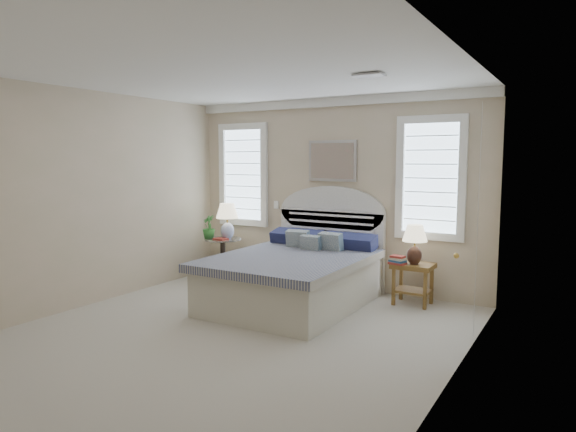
% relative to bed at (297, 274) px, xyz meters
% --- Properties ---
extents(floor, '(4.50, 5.00, 0.01)m').
position_rel_bed_xyz_m(floor, '(0.00, -1.46, -0.39)').
color(floor, '#BEB3A2').
rests_on(floor, ground).
extents(ceiling, '(4.50, 5.00, 0.01)m').
position_rel_bed_xyz_m(ceiling, '(0.00, -1.46, 2.31)').
color(ceiling, white).
rests_on(ceiling, wall_back).
extents(wall_back, '(4.50, 0.02, 2.70)m').
position_rel_bed_xyz_m(wall_back, '(0.00, 1.04, 0.96)').
color(wall_back, '#C2B491').
rests_on(wall_back, floor).
extents(wall_left, '(0.02, 5.00, 2.70)m').
position_rel_bed_xyz_m(wall_left, '(-2.25, -1.46, 0.96)').
color(wall_left, '#C2B491').
rests_on(wall_left, floor).
extents(wall_right, '(0.02, 5.00, 2.70)m').
position_rel_bed_xyz_m(wall_right, '(2.25, -1.46, 0.96)').
color(wall_right, '#C2B491').
rests_on(wall_right, floor).
extents(crown_molding, '(4.50, 0.08, 0.12)m').
position_rel_bed_xyz_m(crown_molding, '(0.00, 1.00, 2.25)').
color(crown_molding, white).
rests_on(crown_molding, wall_back).
extents(hvac_vent, '(0.30, 0.20, 0.02)m').
position_rel_bed_xyz_m(hvac_vent, '(1.20, -0.66, 2.29)').
color(hvac_vent, '#B2B2B2').
rests_on(hvac_vent, ceiling).
extents(switch_plate, '(0.08, 0.01, 0.12)m').
position_rel_bed_xyz_m(switch_plate, '(-0.95, 1.03, 0.76)').
color(switch_plate, white).
rests_on(switch_plate, wall_back).
extents(window_left, '(0.90, 0.06, 1.60)m').
position_rel_bed_xyz_m(window_left, '(-1.55, 1.02, 1.21)').
color(window_left, silver).
rests_on(window_left, wall_back).
extents(window_right, '(0.90, 0.06, 1.60)m').
position_rel_bed_xyz_m(window_right, '(1.40, 1.02, 1.21)').
color(window_right, silver).
rests_on(window_right, wall_back).
extents(painting, '(0.74, 0.04, 0.58)m').
position_rel_bed_xyz_m(painting, '(0.00, 1.00, 1.43)').
color(painting, silver).
rests_on(painting, wall_back).
extents(closet_door, '(0.02, 1.80, 2.40)m').
position_rel_bed_xyz_m(closet_door, '(2.23, -0.26, 0.81)').
color(closet_door, white).
rests_on(closet_door, floor).
extents(bed, '(1.72, 2.28, 1.47)m').
position_rel_bed_xyz_m(bed, '(0.00, 0.00, 0.00)').
color(bed, beige).
rests_on(bed, floor).
extents(side_table_left, '(0.56, 0.56, 0.63)m').
position_rel_bed_xyz_m(side_table_left, '(-1.65, 0.59, 0.00)').
color(side_table_left, black).
rests_on(side_table_left, floor).
extents(nightstand_right, '(0.50, 0.40, 0.53)m').
position_rel_bed_xyz_m(nightstand_right, '(1.30, 0.69, 0.00)').
color(nightstand_right, olive).
rests_on(nightstand_right, floor).
extents(floor_pot, '(0.43, 0.43, 0.34)m').
position_rel_bed_xyz_m(floor_pot, '(-1.72, 0.51, -0.21)').
color(floor_pot, black).
rests_on(floor_pot, floor).
extents(lamp_left, '(0.42, 0.42, 0.55)m').
position_rel_bed_xyz_m(lamp_left, '(-1.57, 0.61, 0.58)').
color(lamp_left, white).
rests_on(lamp_left, side_table_left).
extents(lamp_right, '(0.35, 0.35, 0.51)m').
position_rel_bed_xyz_m(lamp_right, '(1.32, 0.65, 0.45)').
color(lamp_right, black).
rests_on(lamp_right, nightstand_right).
extents(potted_plant, '(0.25, 0.25, 0.36)m').
position_rel_bed_xyz_m(potted_plant, '(-1.84, 0.50, 0.42)').
color(potted_plant, '#347830').
rests_on(potted_plant, side_table_left).
extents(books_left, '(0.22, 0.17, 0.03)m').
position_rel_bed_xyz_m(books_left, '(-1.59, 0.47, 0.26)').
color(books_left, '#A33228').
rests_on(books_left, side_table_left).
extents(books_right, '(0.23, 0.19, 0.11)m').
position_rel_bed_xyz_m(books_right, '(1.14, 0.54, 0.20)').
color(books_right, '#A33228').
rests_on(books_right, nightstand_right).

